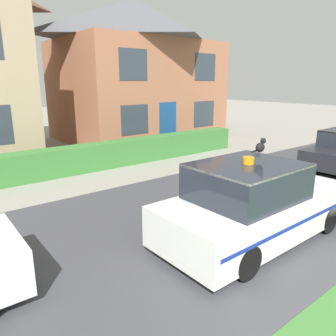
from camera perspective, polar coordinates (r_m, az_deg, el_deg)
road_strip at (r=6.91m, az=-2.12°, el=-11.29°), size 28.00×6.32×0.01m
garden_hedge at (r=11.96m, az=-12.15°, el=2.02°), size 13.07×0.73×0.91m
police_car at (r=6.62m, az=14.78°, el=-6.10°), size 4.28×1.81×1.71m
cat at (r=6.59m, az=15.84°, el=3.66°), size 0.32×0.18×0.28m
house_right at (r=18.26m, az=-5.61°, el=16.64°), size 8.11×6.43×7.11m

